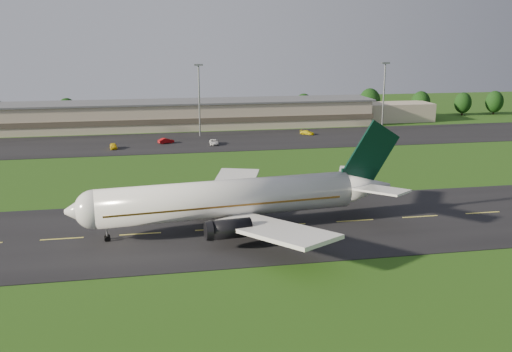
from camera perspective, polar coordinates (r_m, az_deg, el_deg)
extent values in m
plane|color=#1D4611|center=(85.94, -4.11, -5.40)|extent=(360.00, 360.00, 0.00)
cube|color=black|center=(85.92, -4.11, -5.37)|extent=(220.00, 30.00, 0.10)
cube|color=black|center=(155.45, -7.18, 3.40)|extent=(260.00, 30.00, 0.10)
cylinder|color=white|center=(84.67, -2.92, -2.26)|extent=(38.38, 9.50, 5.60)
sphere|color=white|center=(82.52, -15.87, -3.24)|extent=(5.60, 5.60, 5.60)
cone|color=white|center=(82.54, -17.26, -3.33)|extent=(4.53, 5.76, 5.38)
cone|color=white|center=(92.36, 10.77, -1.11)|extent=(9.52, 6.39, 5.49)
cube|color=brown|center=(84.66, -3.25, -2.52)|extent=(35.40, 9.23, 0.28)
cube|color=black|center=(82.36, -16.31, -2.90)|extent=(2.30, 3.19, 0.65)
cube|color=white|center=(75.97, 1.65, -5.38)|extent=(15.54, 19.94, 2.20)
cube|color=white|center=(96.16, -2.44, -1.18)|extent=(12.54, 20.21, 2.20)
cube|color=white|center=(87.88, 12.27, -1.35)|extent=(8.06, 9.29, 0.91)
cube|color=white|center=(96.45, 9.45, 0.15)|extent=(6.90, 9.38, 0.91)
cube|color=black|center=(91.24, 9.98, -0.09)|extent=(5.03, 1.06, 3.00)
cube|color=black|center=(91.55, 11.48, 2.27)|extent=(9.43, 1.42, 10.55)
cylinder|color=black|center=(77.52, -2.58, -5.30)|extent=(5.85, 3.26, 2.70)
cylinder|color=black|center=(92.40, -4.99, -2.12)|extent=(5.85, 3.26, 2.70)
cube|color=#BAA98E|center=(178.47, -7.71, 6.04)|extent=(120.00, 15.00, 8.00)
cube|color=#4C4438|center=(178.58, -7.70, 5.79)|extent=(121.00, 15.40, 1.60)
cube|color=#595B60|center=(177.95, -7.76, 7.36)|extent=(122.00, 16.00, 0.50)
cube|color=#BAA98E|center=(196.86, 13.18, 6.25)|extent=(28.00, 11.00, 6.00)
cylinder|color=gray|center=(162.21, -5.69, 7.44)|extent=(0.44, 0.44, 20.00)
cube|color=gray|center=(161.36, -5.78, 11.00)|extent=(2.40, 1.20, 0.50)
cylinder|color=gray|center=(175.68, 12.64, 7.68)|extent=(0.44, 0.44, 20.00)
cube|color=gray|center=(174.89, 12.82, 10.96)|extent=(2.40, 1.20, 0.50)
cylinder|color=black|center=(191.58, -18.29, 5.21)|extent=(0.56, 0.56, 2.76)
ellipsoid|color=black|center=(191.13, -18.37, 6.21)|extent=(6.45, 6.45, 8.06)
cylinder|color=black|center=(195.71, 4.77, 6.05)|extent=(0.56, 0.56, 2.78)
ellipsoid|color=black|center=(195.27, 4.79, 7.04)|extent=(6.48, 6.48, 8.10)
cylinder|color=black|center=(204.08, 11.24, 6.22)|extent=(0.56, 0.56, 3.19)
ellipsoid|color=black|center=(203.60, 11.30, 7.30)|extent=(7.43, 7.43, 9.29)
cylinder|color=black|center=(209.94, 16.08, 6.10)|extent=(0.56, 0.56, 2.82)
ellipsoid|color=black|center=(209.52, 16.14, 7.04)|extent=(6.59, 6.59, 8.24)
cylinder|color=black|center=(218.91, 19.92, 6.09)|extent=(0.56, 0.56, 2.56)
ellipsoid|color=black|center=(218.54, 19.99, 6.90)|extent=(5.98, 5.98, 7.48)
cylinder|color=black|center=(224.68, 22.66, 6.04)|extent=(0.56, 0.56, 2.68)
ellipsoid|color=black|center=(224.31, 22.74, 6.87)|extent=(6.25, 6.25, 7.82)
imported|color=yellow|center=(149.18, -14.07, 2.93)|extent=(2.11, 4.32, 1.42)
imported|color=maroon|center=(153.87, -8.99, 3.51)|extent=(4.48, 3.04, 1.40)
imported|color=silver|center=(150.73, -4.23, 3.40)|extent=(2.49, 4.85, 1.31)
imported|color=yellow|center=(165.91, 5.15, 4.35)|extent=(4.32, 3.84, 1.20)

